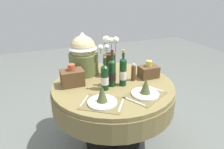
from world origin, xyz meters
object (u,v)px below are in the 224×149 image
at_px(place_setting_right, 145,90).
at_px(place_setting_left, 102,98).
at_px(wine_bottle_centre, 123,72).
at_px(woven_basket_side_right, 149,71).
at_px(dining_table, 113,96).
at_px(woven_basket_side_left, 72,77).
at_px(pepper_mill, 133,73).
at_px(flower_vase, 110,58).
at_px(wine_bottle_left, 105,77).
at_px(wine_bottle_rear, 112,73).
at_px(gift_tub_back_left, 83,52).

bearing_deg(place_setting_right, place_setting_left, 179.39).
relative_size(wine_bottle_centre, woven_basket_side_right, 1.82).
relative_size(dining_table, woven_basket_side_left, 5.67).
height_order(wine_bottle_centre, pepper_mill, wine_bottle_centre).
bearing_deg(pepper_mill, dining_table, 176.48).
bearing_deg(pepper_mill, wine_bottle_centre, -157.39).
relative_size(place_setting_right, wine_bottle_centre, 1.21).
relative_size(place_setting_left, flower_vase, 1.04).
bearing_deg(flower_vase, wine_bottle_centre, -82.71).
height_order(flower_vase, wine_bottle_centre, flower_vase).
bearing_deg(place_setting_left, dining_table, 55.34).
height_order(dining_table, wine_bottle_left, wine_bottle_left).
xyz_separation_m(wine_bottle_centre, wine_bottle_rear, (-0.10, 0.03, -0.00)).
relative_size(wine_bottle_rear, woven_basket_side_left, 1.64).
bearing_deg(place_setting_right, pepper_mill, 82.59).
distance_m(place_setting_right, woven_basket_side_right, 0.39).
distance_m(place_setting_right, wine_bottle_rear, 0.35).
bearing_deg(pepper_mill, flower_vase, 131.18).
xyz_separation_m(place_setting_right, gift_tub_back_left, (-0.37, 0.67, 0.19)).
xyz_separation_m(place_setting_right, woven_basket_side_right, (0.22, 0.32, 0.02)).
bearing_deg(place_setting_right, gift_tub_back_left, 119.03).
height_order(place_setting_right, wine_bottle_left, wine_bottle_left).
relative_size(wine_bottle_rear, woven_basket_side_right, 1.81).
xyz_separation_m(wine_bottle_centre, woven_basket_side_right, (0.32, 0.07, -0.07)).
bearing_deg(gift_tub_back_left, place_setting_left, -91.74).
height_order(place_setting_right, gift_tub_back_left, gift_tub_back_left).
bearing_deg(place_setting_right, woven_basket_side_left, 142.07).
xyz_separation_m(place_setting_right, wine_bottle_left, (-0.29, 0.23, 0.08)).
bearing_deg(woven_basket_side_left, pepper_mill, -11.29).
height_order(wine_bottle_left, woven_basket_side_right, wine_bottle_left).
distance_m(gift_tub_back_left, woven_basket_side_right, 0.71).
relative_size(wine_bottle_centre, pepper_mill, 1.91).
bearing_deg(dining_table, gift_tub_back_left, 119.85).
xyz_separation_m(wine_bottle_left, wine_bottle_rear, (0.09, 0.05, 0.01)).
xyz_separation_m(flower_vase, wine_bottle_centre, (0.03, -0.26, -0.06)).
relative_size(place_setting_right, wine_bottle_left, 1.28).
bearing_deg(place_setting_right, flower_vase, 104.84).
distance_m(wine_bottle_left, pepper_mill, 0.34).
height_order(wine_bottle_left, wine_bottle_centre, wine_bottle_centre).
height_order(wine_bottle_rear, woven_basket_side_right, wine_bottle_rear).
distance_m(flower_vase, woven_basket_side_left, 0.44).
bearing_deg(gift_tub_back_left, dining_table, -60.15).
bearing_deg(wine_bottle_rear, place_setting_right, -53.83).
relative_size(wine_bottle_rear, gift_tub_back_left, 0.77).
bearing_deg(woven_basket_side_right, wine_bottle_centre, -167.89).
xyz_separation_m(dining_table, wine_bottle_centre, (0.07, -0.07, 0.28)).
relative_size(wine_bottle_centre, woven_basket_side_left, 1.65).
bearing_deg(wine_bottle_left, pepper_mill, 13.79).
height_order(place_setting_right, pepper_mill, pepper_mill).
height_order(wine_bottle_centre, gift_tub_back_left, gift_tub_back_left).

